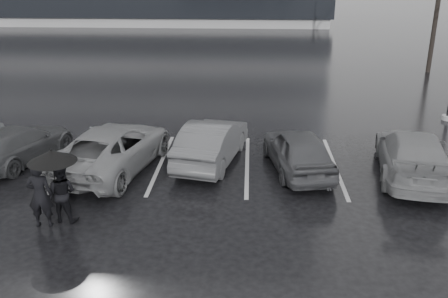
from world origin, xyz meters
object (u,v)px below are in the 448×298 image
object	(u,v)px
car_east	(413,154)
pedestrian_right	(62,193)
car_west_a	(212,142)
car_west_b	(113,148)
car_west_c	(20,144)
pedestrian_left	(40,195)
car_main	(298,150)

from	to	relation	value
car_east	pedestrian_right	xyz separation A→B (m)	(-9.57, -3.28, 0.07)
car_west_a	car_west_b	xyz separation A→B (m)	(-3.04, -0.73, 0.01)
car_west_c	pedestrian_left	distance (m)	4.73
car_west_a	pedestrian_right	distance (m)	5.32
car_west_b	pedestrian_left	xyz separation A→B (m)	(-0.82, -3.65, 0.14)
car_west_b	pedestrian_right	world-z (taller)	pedestrian_right
car_main	car_east	world-z (taller)	car_east
car_main	pedestrian_right	xyz separation A→B (m)	(-6.15, -3.51, 0.09)
car_east	pedestrian_right	size ratio (longest dim) A/B	3.14
car_main	car_west_c	size ratio (longest dim) A/B	0.96
car_west_b	pedestrian_left	world-z (taller)	pedestrian_left
car_east	pedestrian_left	bearing A→B (deg)	29.72
car_west_c	car_east	xyz separation A→B (m)	(12.34, -0.50, 0.10)
car_main	car_west_b	size ratio (longest dim) A/B	0.78
car_east	pedestrian_left	xyz separation A→B (m)	(-9.99, -3.59, 0.15)
car_east	car_west_c	bearing A→B (deg)	7.61
car_main	car_east	xyz separation A→B (m)	(3.42, -0.22, 0.03)
pedestrian_right	car_west_c	bearing A→B (deg)	-45.13
car_west_a	car_main	bearing A→B (deg)	-179.64
car_west_c	car_west_b	bearing A→B (deg)	-170.19
car_west_b	pedestrian_left	bearing A→B (deg)	89.64
pedestrian_right	pedestrian_left	bearing A→B (deg)	44.90
car_west_b	car_main	bearing A→B (deg)	-166.09
car_main	pedestrian_left	xyz separation A→B (m)	(-6.57, -3.81, 0.17)
pedestrian_right	car_west_a	bearing A→B (deg)	-121.50
car_main	car_east	size ratio (longest dim) A/B	0.82
pedestrian_left	car_west_a	bearing A→B (deg)	-136.70
car_west_b	car_west_c	size ratio (longest dim) A/B	1.22
car_main	car_west_c	xyz separation A→B (m)	(-8.92, 0.28, -0.07)
car_main	car_west_b	bearing A→B (deg)	-8.81
car_west_a	pedestrian_left	world-z (taller)	pedestrian_left
car_west_a	pedestrian_right	xyz separation A→B (m)	(-3.43, -4.07, 0.07)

